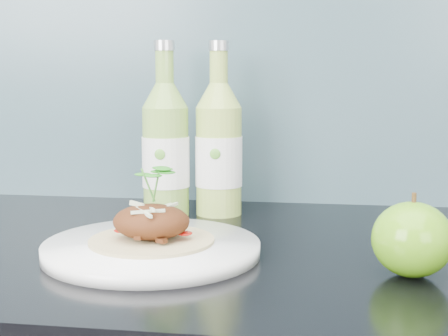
{
  "coord_description": "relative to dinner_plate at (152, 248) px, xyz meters",
  "views": [
    {
      "loc": [
        0.11,
        0.91,
        1.11
      ],
      "look_at": [
        -0.0,
        1.69,
        1.0
      ],
      "focal_mm": 50.0,
      "sensor_mm": 36.0,
      "label": 1
    }
  ],
  "objects": [
    {
      "name": "cider_bottle_left",
      "position": [
        -0.04,
        0.22,
        0.09
      ],
      "size": [
        0.08,
        0.08,
        0.27
      ],
      "rotation": [
        0.0,
        0.0,
        0.03
      ],
      "color": "#7CA846",
      "rests_on": "kitchen_counter"
    },
    {
      "name": "cider_bottle_right",
      "position": [
        0.04,
        0.24,
        0.09
      ],
      "size": [
        0.08,
        0.08,
        0.27
      ],
      "rotation": [
        0.0,
        0.0,
        0.15
      ],
      "color": "#9FBE4F",
      "rests_on": "kitchen_counter"
    },
    {
      "name": "pork_taco",
      "position": [
        0.0,
        0.0,
        0.04
      ],
      "size": [
        0.15,
        0.15,
        0.1
      ],
      "color": "tan",
      "rests_on": "dinner_plate"
    },
    {
      "name": "green_apple",
      "position": [
        0.3,
        -0.04,
        0.03
      ],
      "size": [
        0.12,
        0.12,
        0.09
      ],
      "rotation": [
        0.0,
        0.0,
        0.43
      ],
      "color": "#429510",
      "rests_on": "kitchen_counter"
    },
    {
      "name": "dinner_plate",
      "position": [
        0.0,
        0.0,
        0.0
      ],
      "size": [
        0.3,
        0.3,
        0.02
      ],
      "color": "white",
      "rests_on": "kitchen_counter"
    }
  ]
}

